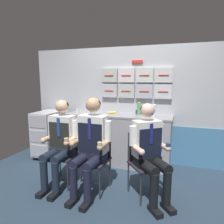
{
  "coord_description": "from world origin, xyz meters",
  "views": [
    {
      "loc": [
        0.86,
        -2.43,
        1.55
      ],
      "look_at": [
        -0.08,
        0.3,
        1.09
      ],
      "focal_mm": 32.99,
      "sensor_mm": 36.0,
      "label": 1
    }
  ],
  "objects_px": {
    "crew_member_center": "(91,141)",
    "crew_member_near_trolley": "(150,148)",
    "water_bottle_tall": "(154,110)",
    "folding_chair_near_trolley": "(143,156)",
    "service_trolley": "(48,133)",
    "folding_chair_left": "(66,148)",
    "snack_banana": "(112,112)",
    "folding_chair_center": "(96,152)",
    "crew_member_left": "(60,140)",
    "coffee_cup_white": "(78,111)"
  },
  "relations": [
    {
      "from": "crew_member_center",
      "to": "coffee_cup_white",
      "type": "xyz_separation_m",
      "value": [
        -0.76,
        1.05,
        0.23
      ]
    },
    {
      "from": "service_trolley",
      "to": "folding_chair_center",
      "type": "relative_size",
      "value": 1.09
    },
    {
      "from": "service_trolley",
      "to": "folding_chair_left",
      "type": "xyz_separation_m",
      "value": [
        0.88,
        -0.77,
        0.03
      ]
    },
    {
      "from": "coffee_cup_white",
      "to": "snack_banana",
      "type": "xyz_separation_m",
      "value": [
        0.66,
        0.13,
        -0.02
      ]
    },
    {
      "from": "folding_chair_near_trolley",
      "to": "water_bottle_tall",
      "type": "relative_size",
      "value": 3.47
    },
    {
      "from": "crew_member_near_trolley",
      "to": "water_bottle_tall",
      "type": "bearing_deg",
      "value": 95.15
    },
    {
      "from": "folding_chair_near_trolley",
      "to": "water_bottle_tall",
      "type": "height_order",
      "value": "water_bottle_tall"
    },
    {
      "from": "crew_member_near_trolley",
      "to": "coffee_cup_white",
      "type": "distance_m",
      "value": 1.82
    },
    {
      "from": "water_bottle_tall",
      "to": "crew_member_center",
      "type": "bearing_deg",
      "value": -121.8
    },
    {
      "from": "crew_member_left",
      "to": "crew_member_near_trolley",
      "type": "height_order",
      "value": "crew_member_left"
    },
    {
      "from": "folding_chair_near_trolley",
      "to": "crew_member_near_trolley",
      "type": "bearing_deg",
      "value": -50.52
    },
    {
      "from": "crew_member_center",
      "to": "coffee_cup_white",
      "type": "bearing_deg",
      "value": 125.9
    },
    {
      "from": "crew_member_left",
      "to": "crew_member_near_trolley",
      "type": "relative_size",
      "value": 1.01
    },
    {
      "from": "folding_chair_left",
      "to": "coffee_cup_white",
      "type": "height_order",
      "value": "coffee_cup_white"
    },
    {
      "from": "crew_member_center",
      "to": "water_bottle_tall",
      "type": "xyz_separation_m",
      "value": [
        0.68,
        1.1,
        0.3
      ]
    },
    {
      "from": "service_trolley",
      "to": "folding_chair_center",
      "type": "height_order",
      "value": "service_trolley"
    },
    {
      "from": "service_trolley",
      "to": "crew_member_left",
      "type": "bearing_deg",
      "value": -46.64
    },
    {
      "from": "crew_member_left",
      "to": "folding_chair_center",
      "type": "distance_m",
      "value": 0.55
    },
    {
      "from": "folding_chair_left",
      "to": "snack_banana",
      "type": "height_order",
      "value": "snack_banana"
    },
    {
      "from": "folding_chair_near_trolley",
      "to": "water_bottle_tall",
      "type": "xyz_separation_m",
      "value": [
        0.01,
        0.87,
        0.51
      ]
    },
    {
      "from": "crew_member_center",
      "to": "crew_member_near_trolley",
      "type": "distance_m",
      "value": 0.78
    },
    {
      "from": "crew_member_center",
      "to": "crew_member_near_trolley",
      "type": "xyz_separation_m",
      "value": [
        0.77,
        0.1,
        -0.04
      ]
    },
    {
      "from": "crew_member_near_trolley",
      "to": "folding_chair_left",
      "type": "bearing_deg",
      "value": 176.14
    },
    {
      "from": "service_trolley",
      "to": "crew_member_left",
      "type": "xyz_separation_m",
      "value": [
        0.88,
        -0.93,
        0.2
      ]
    },
    {
      "from": "water_bottle_tall",
      "to": "snack_banana",
      "type": "distance_m",
      "value": 0.79
    },
    {
      "from": "service_trolley",
      "to": "water_bottle_tall",
      "type": "distance_m",
      "value": 2.13
    },
    {
      "from": "folding_chair_center",
      "to": "crew_member_center",
      "type": "height_order",
      "value": "crew_member_center"
    },
    {
      "from": "service_trolley",
      "to": "water_bottle_tall",
      "type": "height_order",
      "value": "water_bottle_tall"
    },
    {
      "from": "folding_chair_near_trolley",
      "to": "snack_banana",
      "type": "bearing_deg",
      "value": 128.84
    },
    {
      "from": "service_trolley",
      "to": "folding_chair_left",
      "type": "distance_m",
      "value": 1.17
    },
    {
      "from": "snack_banana",
      "to": "service_trolley",
      "type": "bearing_deg",
      "value": -170.24
    },
    {
      "from": "crew_member_center",
      "to": "folding_chair_center",
      "type": "bearing_deg",
      "value": 87.52
    },
    {
      "from": "coffee_cup_white",
      "to": "service_trolley",
      "type": "bearing_deg",
      "value": -171.62
    },
    {
      "from": "folding_chair_left",
      "to": "folding_chair_center",
      "type": "distance_m",
      "value": 0.51
    },
    {
      "from": "folding_chair_left",
      "to": "crew_member_left",
      "type": "xyz_separation_m",
      "value": [
        -0.0,
        -0.16,
        0.17
      ]
    },
    {
      "from": "folding_chair_left",
      "to": "crew_member_center",
      "type": "bearing_deg",
      "value": -20.84
    },
    {
      "from": "folding_chair_left",
      "to": "folding_chair_near_trolley",
      "type": "height_order",
      "value": "same"
    },
    {
      "from": "crew_member_center",
      "to": "folding_chair_near_trolley",
      "type": "distance_m",
      "value": 0.74
    },
    {
      "from": "crew_member_near_trolley",
      "to": "water_bottle_tall",
      "type": "height_order",
      "value": "crew_member_near_trolley"
    },
    {
      "from": "service_trolley",
      "to": "snack_banana",
      "type": "xyz_separation_m",
      "value": [
        1.28,
        0.22,
        0.45
      ]
    },
    {
      "from": "folding_chair_left",
      "to": "folding_chair_near_trolley",
      "type": "xyz_separation_m",
      "value": [
        1.17,
        0.04,
        0.0
      ]
    },
    {
      "from": "folding_chair_center",
      "to": "snack_banana",
      "type": "height_order",
      "value": "snack_banana"
    },
    {
      "from": "service_trolley",
      "to": "snack_banana",
      "type": "bearing_deg",
      "value": 9.76
    },
    {
      "from": "crew_member_left",
      "to": "folding_chair_center",
      "type": "bearing_deg",
      "value": 14.13
    },
    {
      "from": "folding_chair_near_trolley",
      "to": "snack_banana",
      "type": "distance_m",
      "value": 1.29
    },
    {
      "from": "water_bottle_tall",
      "to": "snack_banana",
      "type": "height_order",
      "value": "water_bottle_tall"
    },
    {
      "from": "crew_member_left",
      "to": "folding_chair_center",
      "type": "relative_size",
      "value": 1.49
    },
    {
      "from": "folding_chair_center",
      "to": "water_bottle_tall",
      "type": "xyz_separation_m",
      "value": [
        0.68,
        0.94,
        0.51
      ]
    },
    {
      "from": "crew_member_left",
      "to": "snack_banana",
      "type": "relative_size",
      "value": 7.32
    },
    {
      "from": "crew_member_center",
      "to": "water_bottle_tall",
      "type": "bearing_deg",
      "value": 58.2
    }
  ]
}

